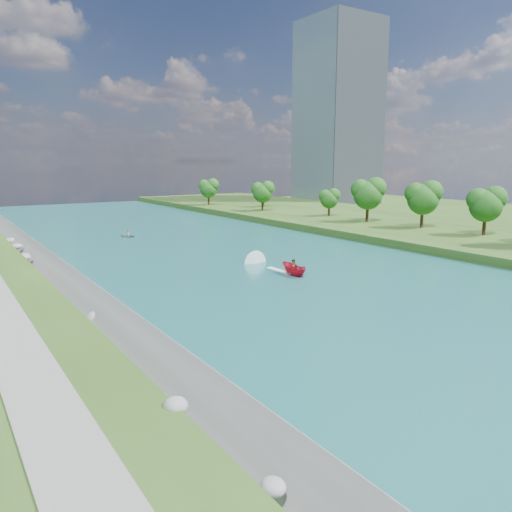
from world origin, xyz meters
TOP-DOWN VIEW (x-y plane):
  - ground at (0.00, 0.00)m, footprint 260.00×260.00m
  - river_water at (0.00, 20.00)m, footprint 55.00×240.00m
  - berm_east at (49.50, 20.00)m, footprint 44.00×240.00m
  - riprap_bank at (-25.85, 19.09)m, footprint 4.51×236.00m
  - office_tower at (82.50, 95.00)m, footprint 22.00×22.00m
  - trees_east at (41.08, 24.23)m, footprint 17.52×140.59m
  - motorboat at (1.72, 14.02)m, footprint 3.60×18.96m
  - raft at (-5.11, 55.37)m, footprint 3.41×3.65m

SIDE VIEW (x-z plane):
  - ground at x=0.00m, z-range 0.00..0.00m
  - river_water at x=0.00m, z-range 0.00..0.10m
  - raft at x=-5.11m, z-range -0.29..1.18m
  - berm_east at x=49.50m, z-range 0.00..1.50m
  - motorboat at x=1.72m, z-range -0.22..1.86m
  - riprap_bank at x=-25.85m, z-range -0.24..3.85m
  - trees_east at x=41.08m, z-range 0.71..12.50m
  - office_tower at x=82.50m, z-range 0.00..60.00m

